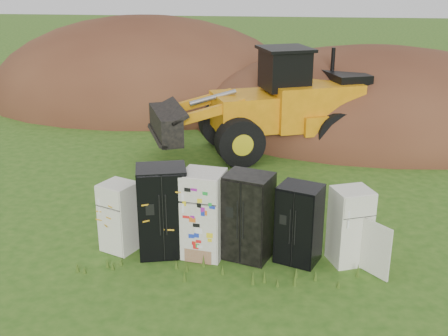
# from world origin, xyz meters

# --- Properties ---
(ground) EXTENTS (120.00, 120.00, 0.00)m
(ground) POSITION_xyz_m (0.00, 0.00, 0.00)
(ground) COLOR #295316
(ground) RESTS_ON ground
(fridge_leftmost) EXTENTS (0.89, 0.88, 1.55)m
(fridge_leftmost) POSITION_xyz_m (-2.50, 0.03, 0.78)
(fridge_leftmost) COLOR white
(fridge_leftmost) RESTS_ON ground
(fridge_black_side) EXTENTS (1.21, 1.05, 1.98)m
(fridge_black_side) POSITION_xyz_m (-1.53, -0.02, 0.99)
(fridge_black_side) COLOR black
(fridge_black_side) RESTS_ON ground
(fridge_sticker) EXTENTS (0.97, 0.91, 1.91)m
(fridge_sticker) POSITION_xyz_m (-0.64, -0.01, 0.96)
(fridge_sticker) COLOR silver
(fridge_sticker) RESTS_ON ground
(fridge_dark_mid) EXTENTS (1.16, 1.04, 1.88)m
(fridge_dark_mid) POSITION_xyz_m (0.31, 0.02, 0.94)
(fridge_dark_mid) COLOR black
(fridge_dark_mid) RESTS_ON ground
(fridge_black_right) EXTENTS (1.05, 0.97, 1.70)m
(fridge_black_right) POSITION_xyz_m (1.38, -0.03, 0.85)
(fridge_black_right) COLOR black
(fridge_black_right) RESTS_ON ground
(fridge_open_door) EXTENTS (0.95, 0.91, 1.64)m
(fridge_open_door) POSITION_xyz_m (2.44, 0.04, 0.82)
(fridge_open_door) COLOR white
(fridge_open_door) RESTS_ON ground
(wheel_loader) EXTENTS (7.71, 5.35, 3.46)m
(wheel_loader) POSITION_xyz_m (0.11, 7.23, 1.73)
(wheel_loader) COLOR orange
(wheel_loader) RESTS_ON ground
(dirt_mound_right) EXTENTS (14.28, 10.47, 6.12)m
(dirt_mound_right) POSITION_xyz_m (4.45, 11.23, 0.00)
(dirt_mound_right) COLOR #482517
(dirt_mound_right) RESTS_ON ground
(dirt_mound_left) EXTENTS (14.74, 11.06, 7.67)m
(dirt_mound_left) POSITION_xyz_m (-5.54, 14.63, 0.00)
(dirt_mound_left) COLOR #482517
(dirt_mound_left) RESTS_ON ground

